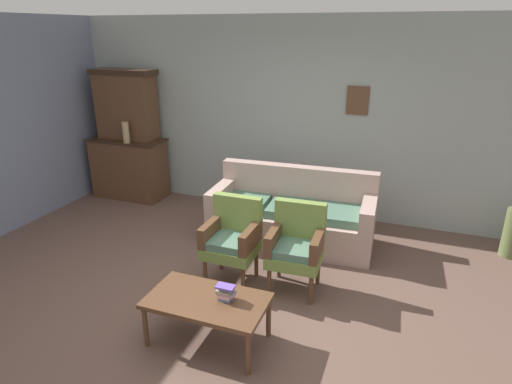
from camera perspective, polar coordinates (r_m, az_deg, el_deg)
ground_plane at (r=4.34m, az=-6.06°, el=-14.79°), size 7.68×7.68×0.00m
wall_back_with_decor at (r=6.11m, az=4.59°, el=9.65°), size 6.40×0.09×2.70m
side_cabinet at (r=7.10m, az=-16.29°, el=3.07°), size 1.16×0.55×0.93m
cabinet_upper_hutch at (r=6.94m, az=-16.72°, el=11.02°), size 0.99×0.38×1.03m
vase_on_cabinet at (r=6.71m, az=-16.74°, el=7.53°), size 0.10×0.10×0.31m
floral_couch at (r=5.41m, az=4.78°, el=-3.25°), size 2.02×0.89×0.90m
armchair_near_cabinet at (r=4.50m, az=-3.10°, el=-5.90°), size 0.52×0.49×0.90m
armchair_near_couch_end at (r=4.37m, az=5.33°, el=-6.83°), size 0.54×0.51×0.90m
coffee_table at (r=3.74m, az=-6.45°, el=-14.33°), size 1.00×0.56×0.42m
book_stack_on_table at (r=3.65m, az=-4.00°, el=-12.99°), size 0.15×0.11×0.14m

